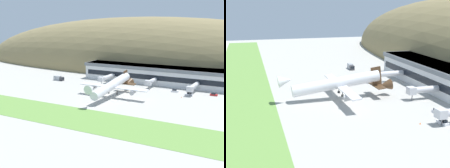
{
  "view_description": "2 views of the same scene",
  "coord_description": "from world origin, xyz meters",
  "views": [
    {
      "loc": [
        82.98,
        -143.87,
        41.34
      ],
      "look_at": [
        4.96,
        -2.53,
        7.09
      ],
      "focal_mm": 50.0,
      "sensor_mm": 36.0,
      "label": 1
    },
    {
      "loc": [
        119.2,
        -36.58,
        37.05
      ],
      "look_at": [
        6.07,
        -3.85,
        6.42
      ],
      "focal_mm": 50.0,
      "sensor_mm": 36.0,
      "label": 2
    }
  ],
  "objects": [
    {
      "name": "cargo_airplane",
      "position": [
        5.61,
        -3.39,
        6.48
      ],
      "size": [
        39.57,
        46.37,
        10.8
      ],
      "color": "silver"
    },
    {
      "name": "hill_backdrop",
      "position": [
        -10.79,
        87.69,
        0.0
      ],
      "size": [
        351.54,
        78.15,
        84.94
      ],
      "primitive_type": "ellipsoid",
      "color": "olive",
      "rests_on": "ground_plane"
    },
    {
      "name": "fuel_truck",
      "position": [
        -48.39,
        19.58,
        1.44
      ],
      "size": [
        7.67,
        2.51,
        3.01
      ],
      "color": "#333338",
      "rests_on": "ground_plane"
    },
    {
      "name": "terminal_building",
      "position": [
        13.25,
        45.35,
        6.28
      ],
      "size": [
        101.28,
        21.55,
        11.1
      ],
      "color": "silver",
      "rests_on": "ground_plane"
    },
    {
      "name": "service_car_2",
      "position": [
        52.02,
        26.55,
        0.64
      ],
      "size": [
        3.9,
        1.86,
        1.56
      ],
      "color": "#B21E1E",
      "rests_on": "ground_plane"
    },
    {
      "name": "traffic_cone_0",
      "position": [
        38.0,
        13.96,
        0.28
      ],
      "size": [
        0.52,
        0.52,
        0.58
      ],
      "color": "orange",
      "rests_on": "ground_plane"
    },
    {
      "name": "jetway_1",
      "position": [
        14.93,
        27.73,
        3.99
      ],
      "size": [
        3.38,
        13.28,
        5.43
      ],
      "color": "silver",
      "rests_on": "ground_plane"
    },
    {
      "name": "ground_plane",
      "position": [
        0.0,
        0.0,
        0.0
      ],
      "size": [
        433.13,
        433.13,
        0.0
      ],
      "primitive_type": "plane",
      "color": "#ADAAA3"
    },
    {
      "name": "jetway_0",
      "position": [
        -14.95,
        25.65,
        3.99
      ],
      "size": [
        3.38,
        17.22,
        5.43
      ],
      "color": "silver",
      "rests_on": "ground_plane"
    },
    {
      "name": "service_car_1",
      "position": [
        40.05,
        20.76,
        0.68
      ],
      "size": [
        4.44,
        2.19,
        1.65
      ],
      "color": "silver",
      "rests_on": "ground_plane"
    },
    {
      "name": "service_car_0",
      "position": [
        30.77,
        24.82,
        0.66
      ],
      "size": [
        4.26,
        2.01,
        1.6
      ],
      "color": "silver",
      "rests_on": "ground_plane"
    },
    {
      "name": "jetway_2",
      "position": [
        40.86,
        25.55,
        3.99
      ],
      "size": [
        3.38,
        17.43,
        5.43
      ],
      "color": "silver",
      "rests_on": "ground_plane"
    },
    {
      "name": "grass_strip_foreground",
      "position": [
        0.0,
        -40.92,
        0.04
      ],
      "size": [
        389.82,
        25.45,
        0.08
      ],
      "primitive_type": "cube",
      "color": "#669342",
      "rests_on": "ground_plane"
    }
  ]
}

